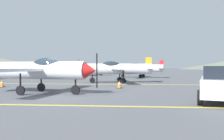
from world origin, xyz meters
name	(u,v)px	position (x,y,z in m)	size (l,w,h in m)	color
ground_plane	(66,94)	(0.00, 0.00, 0.00)	(400.00, 400.00, 0.00)	#54565B
apron_line_near	(39,105)	(0.00, -3.71, 0.01)	(80.00, 0.16, 0.01)	yellow
apron_line_far	(90,84)	(0.00, 7.71, 0.01)	(80.00, 0.16, 0.01)	yellow
airplane_near	(38,70)	(-1.74, 0.32, 1.42)	(7.35, 8.41, 2.52)	silver
airplane_mid	(117,68)	(2.28, 9.60, 1.42)	(7.36, 8.39, 2.52)	silver
airplane_far	(139,68)	(4.72, 20.40, 1.42)	(7.36, 8.38, 2.52)	silver
airplane_back	(88,68)	(-4.15, 27.87, 1.42)	(7.24, 8.36, 2.52)	silver
car_sedan	(223,83)	(7.89, -2.12, 0.84)	(3.01, 4.64, 1.62)	white
traffic_cone_front	(119,84)	(2.86, 4.06, 0.29)	(0.36, 0.36, 0.59)	black
traffic_cone_side	(2,83)	(-6.28, 4.13, 0.29)	(0.36, 0.36, 0.59)	black
hill_left	(3,64)	(-75.67, 122.43, 3.36)	(78.44, 78.44, 6.72)	slate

